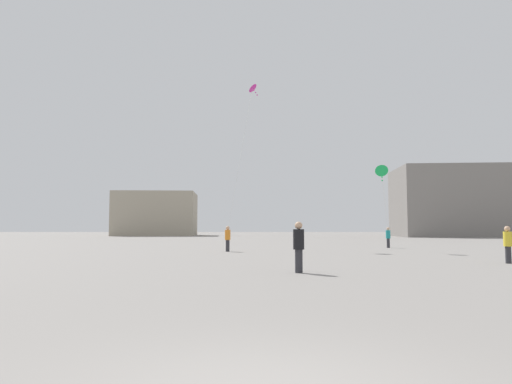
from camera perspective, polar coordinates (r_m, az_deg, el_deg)
person_in_yellow at (r=23.28m, az=28.19°, el=-5.51°), size 0.36×0.36×1.63m
person_in_orange at (r=30.48m, az=-3.76°, el=-5.59°), size 0.36×0.36×1.66m
person_in_black at (r=16.39m, az=4.99°, el=-6.45°), size 0.39×0.39×1.78m
person_in_teal at (r=37.26m, az=15.61°, el=-5.27°), size 0.34×0.34×1.58m
kite_magenta_diamond at (r=37.94m, az=-0.75°, el=12.29°), size 2.00×6.57×11.75m
kite_emerald_diamond at (r=31.81m, az=14.87°, el=2.45°), size 2.35×5.78×4.41m
building_left_hall at (r=90.32m, az=-12.34°, el=-2.67°), size 15.27×13.33×8.08m
building_centre_hall at (r=85.60m, az=23.97°, el=-1.15°), size 23.40×15.22×11.52m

